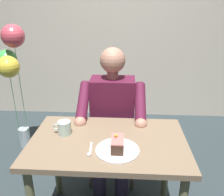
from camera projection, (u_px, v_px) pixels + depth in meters
cafe_rear_panel at (119, 6)px, 3.00m from camera, size 6.40×0.12×3.00m
dining_table at (108, 153)px, 1.54m from camera, size 1.01×0.63×0.71m
chair at (113, 124)px, 2.15m from camera, size 0.42×0.42×0.90m
seated_person at (112, 120)px, 1.93m from camera, size 0.53×0.58×1.21m
dessert_plate at (117, 150)px, 1.39m from camera, size 0.26×0.26×0.01m
cake_slice at (117, 144)px, 1.38m from camera, size 0.07×0.13×0.09m
coffee_cup at (64, 127)px, 1.56m from camera, size 0.12×0.09×0.09m
dessert_spoon at (90, 151)px, 1.39m from camera, size 0.03×0.14×0.01m
balloon_display at (12, 63)px, 2.32m from camera, size 0.32×0.31×1.35m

